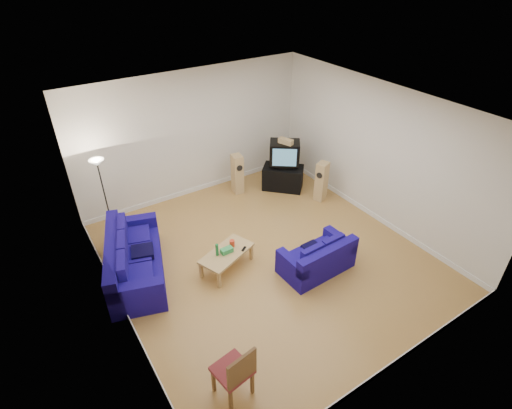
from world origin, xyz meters
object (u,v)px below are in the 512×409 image
sofa_three_seat (133,262)px  coffee_table (227,254)px  sofa_loveseat (318,260)px  tv_stand (283,178)px  television (285,153)px

sofa_three_seat → coffee_table: (1.64, -0.82, 0.03)m
sofa_three_seat → sofa_loveseat: 3.65m
sofa_three_seat → sofa_loveseat: (3.13, -1.87, -0.05)m
sofa_loveseat → tv_stand: sofa_loveseat is taller
sofa_loveseat → television: bearing=63.6°
television → sofa_loveseat: bearing=-78.0°
coffee_table → tv_stand: tv_stand is taller
coffee_table → sofa_three_seat: bearing=153.4°
coffee_table → television: television is taller
coffee_table → television: size_ratio=1.33×
tv_stand → television: television is taller
sofa_loveseat → coffee_table: 1.82m
sofa_loveseat → television: (1.40, 3.05, 0.75)m
television → coffee_table: bearing=-108.6°
television → sofa_three_seat: bearing=-128.8°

